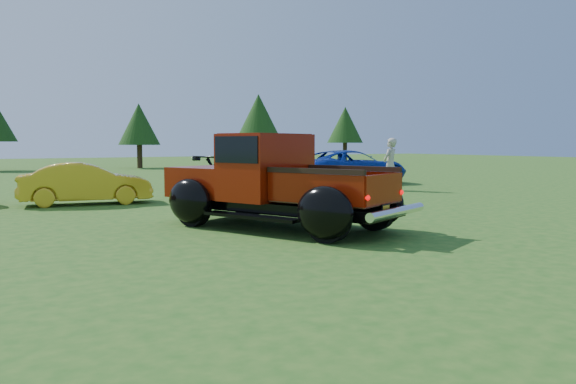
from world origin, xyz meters
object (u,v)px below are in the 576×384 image
object	(u,v)px
show_car_blue	(350,167)
tree_far_east	(345,125)
pickup_truck	(266,183)
tree_mid_right	(139,124)
show_car_yellow	(86,184)
spectator	(390,164)
show_car_grey	(267,174)
tree_east	(259,117)

from	to	relation	value
show_car_blue	tree_far_east	bearing A→B (deg)	-36.84
show_car_blue	pickup_truck	bearing A→B (deg)	134.25
pickup_truck	show_car_blue	xyz separation A→B (m)	(8.79, 8.49, -0.19)
tree_mid_right	show_car_yellow	distance (m)	23.34
tree_far_east	spectator	xyz separation A→B (m)	(-15.80, -23.24, -2.30)
tree_mid_right	spectator	distance (m)	22.94
show_car_blue	tree_mid_right	bearing A→B (deg)	8.57
tree_mid_right	show_car_yellow	bearing A→B (deg)	-110.57
tree_far_east	spectator	distance (m)	28.20
tree_mid_right	show_car_grey	size ratio (longest dim) A/B	0.93
tree_far_east	pickup_truck	world-z (taller)	tree_far_east
pickup_truck	show_car_grey	distance (m)	6.91
tree_mid_right	tree_far_east	world-z (taller)	tree_far_east
pickup_truck	spectator	distance (m)	9.70
tree_east	spectator	size ratio (longest dim) A/B	2.86
tree_east	spectator	world-z (taller)	tree_east
tree_east	show_car_blue	world-z (taller)	tree_east
show_car_yellow	tree_far_east	bearing A→B (deg)	-40.03
tree_far_east	show_car_grey	world-z (taller)	tree_far_east
pickup_truck	tree_east	bearing A→B (deg)	39.56
pickup_truck	show_car_blue	world-z (taller)	pickup_truck
pickup_truck	show_car_yellow	xyz separation A→B (m)	(-2.23, 6.29, -0.32)
tree_mid_right	tree_far_east	size ratio (longest dim) A/B	0.92
tree_far_east	spectator	world-z (taller)	tree_far_east
tree_mid_right	pickup_truck	size ratio (longest dim) A/B	0.81
pickup_truck	show_car_blue	distance (m)	12.22
tree_east	show_car_yellow	xyz separation A→B (m)	(-17.16, -21.23, -3.07)
show_car_yellow	spectator	world-z (taller)	spectator
tree_east	tree_mid_right	bearing A→B (deg)	176.82
show_car_grey	spectator	size ratio (longest dim) A/B	2.50
tree_far_east	tree_east	bearing A→B (deg)	-173.66
tree_east	pickup_truck	distance (m)	31.44
show_car_blue	spectator	distance (m)	3.28
spectator	tree_far_east	bearing A→B (deg)	-146.38
tree_east	show_car_grey	world-z (taller)	tree_east
tree_east	tree_far_east	bearing A→B (deg)	6.34
tree_mid_right	tree_east	bearing A→B (deg)	-3.18
tree_far_east	show_car_yellow	size ratio (longest dim) A/B	1.36
tree_mid_right	show_car_blue	xyz separation A→B (m)	(2.86, -19.54, -2.26)
pickup_truck	show_car_yellow	size ratio (longest dim) A/B	1.54
show_car_yellow	tree_mid_right	bearing A→B (deg)	-10.96
tree_mid_right	spectator	bearing A→B (deg)	-84.47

